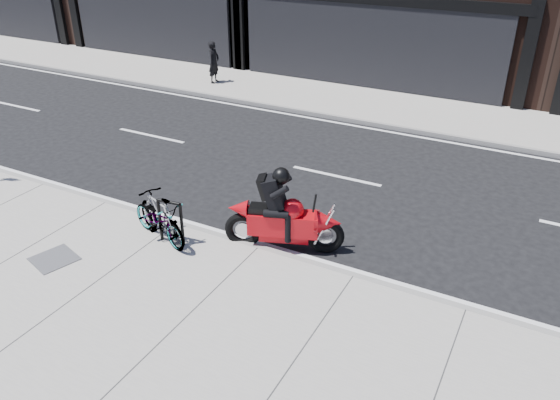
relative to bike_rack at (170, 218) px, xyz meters
The scene contains 9 objects.
ground 3.13m from the bike_rack, 58.30° to the left, with size 120.00×120.00×0.00m, color black.
sidewalk_near 2.95m from the bike_rack, 56.22° to the right, with size 60.00×6.00×0.13m, color gray.
sidewalk_far 10.49m from the bike_rack, 81.18° to the left, with size 60.00×3.50×0.13m, color gray.
bike_rack is the anchor object (origin of this frame).
bicycle_front 0.31m from the bike_rack, behind, with size 0.58×1.65×0.87m, color gray.
bicycle_rear 0.24m from the bike_rack, behind, with size 0.48×1.69×1.01m, color gray.
motorcycle 2.32m from the bike_rack, 26.61° to the left, with size 2.30×1.11×1.78m.
pedestrian 11.40m from the bike_rack, 119.72° to the left, with size 0.56×0.37×1.55m, color black.
utility_grate 2.30m from the bike_rack, 136.31° to the right, with size 0.75×0.75×0.01m, color #505052.
Camera 1 is at (4.61, -9.75, 6.01)m, focal length 35.00 mm.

